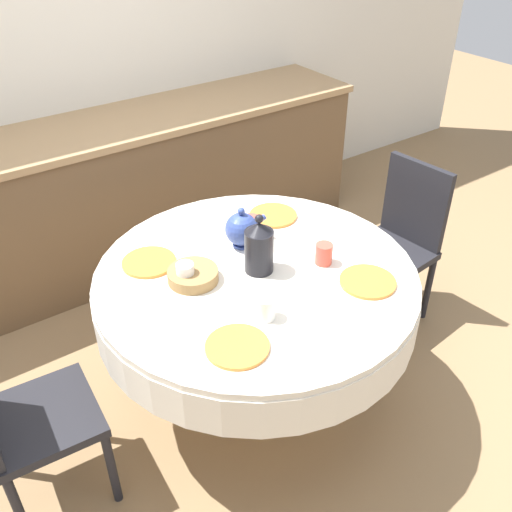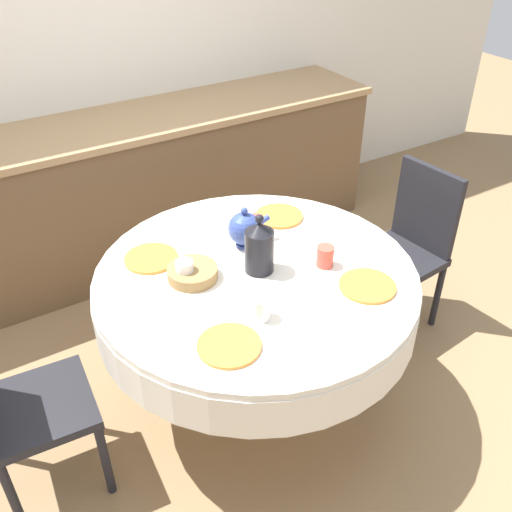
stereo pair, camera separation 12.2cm
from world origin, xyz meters
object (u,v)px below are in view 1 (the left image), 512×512
Objects in this scene: chair_right at (17,413)px; coffee_carafe at (259,247)px; teapot at (242,229)px; chair_left at (399,237)px.

chair_right is 3.40× the size of coffee_carafe.
coffee_carafe reaches higher than chair_right.
coffee_carafe is 0.20m from teapot.
teapot reaches higher than chair_right.
teapot is (1.09, 0.13, 0.34)m from chair_right.
chair_left is 3.40× the size of coffee_carafe.
chair_left is 4.46× the size of teapot.
teapot is at bearing 100.79° from chair_right.
coffee_carafe is at bearing 90.37° from chair_right.
teapot is at bearing 78.37° from chair_left.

